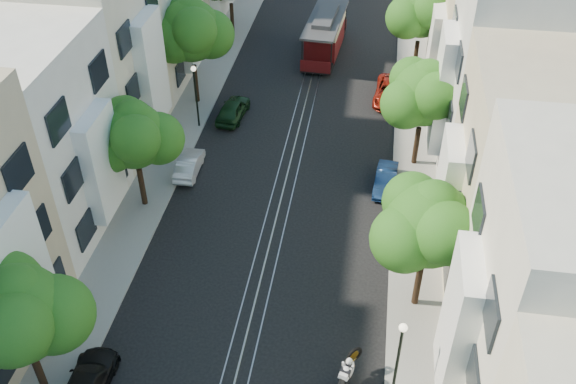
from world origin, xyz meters
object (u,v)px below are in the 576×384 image
at_px(tree_w_a, 18,316).
at_px(cable_car, 325,33).
at_px(lamp_east, 399,350).
at_px(tree_w_c, 192,32).
at_px(tree_e_d, 423,11).
at_px(parked_car_e_mid, 386,180).
at_px(parked_car_w_mid, 189,164).
at_px(parked_car_w_far, 233,109).
at_px(tree_w_b, 134,137).
at_px(tree_e_b, 430,226).
at_px(lamp_west, 195,88).
at_px(parked_car_e_far, 390,92).
at_px(tree_e_c, 425,96).
at_px(sportbike_rider, 347,372).

bearing_deg(tree_w_a, cable_car, 76.36).
distance_m(lamp_east, cable_car, 30.00).
bearing_deg(tree_w_a, tree_w_c, 90.00).
bearing_deg(cable_car, tree_e_d, -15.86).
distance_m(parked_car_e_mid, parked_car_w_mid, 11.20).
relative_size(tree_e_d, parked_car_w_far, 1.86).
height_order(tree_w_b, parked_car_w_mid, tree_w_b).
relative_size(lamp_east, cable_car, 0.54).
xyz_separation_m(tree_e_b, tree_w_c, (-14.40, 16.00, 0.34)).
height_order(lamp_west, parked_car_e_far, lamp_west).
distance_m(tree_e_c, cable_car, 15.32).
distance_m(tree_e_b, lamp_west, 18.90).
height_order(sportbike_rider, parked_car_e_mid, sportbike_rider).
relative_size(tree_w_a, tree_w_c, 0.94).
bearing_deg(lamp_west, tree_w_b, -95.97).
height_order(lamp_east, parked_car_w_far, lamp_east).
distance_m(tree_w_a, parked_car_w_mid, 15.92).
height_order(tree_e_c, tree_e_d, tree_e_d).
bearing_deg(parked_car_w_mid, tree_w_c, -79.88).
xyz_separation_m(tree_w_c, parked_car_w_far, (2.74, -1.53, -4.44)).
xyz_separation_m(parked_car_e_far, parked_car_w_mid, (-11.20, -10.02, -0.08)).
bearing_deg(parked_car_w_mid, parked_car_e_far, -139.35).
distance_m(tree_e_b, lamp_east, 5.41).
bearing_deg(cable_car, parked_car_e_mid, -68.29).
relative_size(tree_e_b, tree_w_a, 1.00).
relative_size(parked_car_e_mid, parked_car_w_mid, 0.99).
height_order(tree_w_b, sportbike_rider, tree_w_b).
relative_size(lamp_west, parked_car_w_far, 1.13).
bearing_deg(tree_e_c, parked_car_e_far, 102.83).
bearing_deg(tree_e_d, parked_car_e_mid, -97.02).
distance_m(tree_e_b, sportbike_rider, 6.74).
relative_size(tree_e_b, tree_w_b, 1.07).
bearing_deg(tree_e_c, cable_car, 116.74).
xyz_separation_m(tree_w_b, cable_car, (7.63, 19.44, -2.66)).
relative_size(parked_car_e_far, parked_car_w_far, 1.21).
height_order(tree_e_b, parked_car_w_far, tree_e_b).
relative_size(lamp_west, sportbike_rider, 2.19).
height_order(parked_car_e_far, parked_car_w_far, parked_car_w_far).
xyz_separation_m(tree_e_b, tree_e_d, (0.00, 22.00, 0.13)).
relative_size(tree_e_c, parked_car_w_mid, 1.99).
height_order(tree_w_c, lamp_west, tree_w_c).
distance_m(lamp_west, cable_car, 13.33).
bearing_deg(tree_e_d, parked_car_w_far, -147.16).
bearing_deg(tree_e_b, cable_car, 105.49).
height_order(cable_car, parked_car_w_far, cable_car).
xyz_separation_m(tree_e_c, lamp_east, (-0.96, -15.98, -1.75)).
relative_size(tree_w_b, parked_car_e_far, 1.41).
xyz_separation_m(tree_e_d, tree_w_c, (-14.40, -6.00, 0.20)).
bearing_deg(tree_w_b, tree_e_b, -19.15).
bearing_deg(tree_e_c, lamp_west, 171.51).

